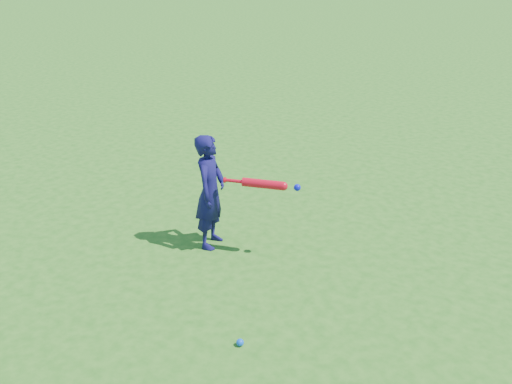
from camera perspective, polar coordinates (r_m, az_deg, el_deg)
ground at (r=6.46m, az=-8.95°, el=-4.58°), size 80.00×80.00×0.00m
child at (r=6.01m, az=-4.60°, el=0.03°), size 0.41×0.52×1.25m
ground_ball_blue at (r=4.79m, az=-1.61°, el=-14.81°), size 0.06×0.06×0.06m
bat_swing at (r=5.73m, az=1.04°, el=0.78°), size 0.78×0.28×0.09m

